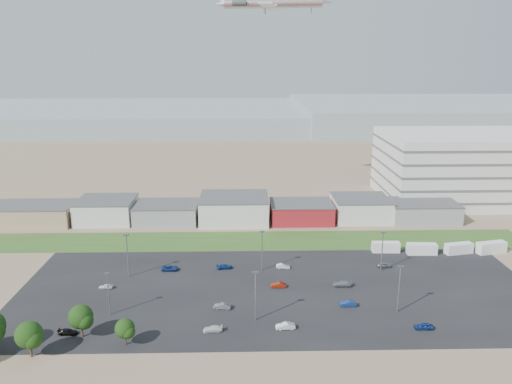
{
  "coord_description": "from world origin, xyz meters",
  "views": [
    {
      "loc": [
        -2.51,
        -85.52,
        52.54
      ],
      "look_at": [
        0.02,
        22.0,
        23.09
      ],
      "focal_mm": 35.0,
      "sensor_mm": 36.0,
      "label": 1
    }
  ],
  "objects_px": {
    "parked_car_1": "(348,304)",
    "parked_car_13": "(285,326)",
    "parked_car_2": "(424,326)",
    "parked_car_4": "(222,306)",
    "parked_car_6": "(225,266)",
    "parked_car_8": "(384,265)",
    "parked_car_11": "(283,266)",
    "box_trailer_a": "(386,247)",
    "parked_car_7": "(278,285)",
    "parked_car_9": "(170,268)",
    "parked_car_12": "(342,284)",
    "parked_car_5": "(106,286)",
    "airliner": "(273,3)",
    "parked_car_3": "(213,329)",
    "parked_car_10": "(68,332)"
  },
  "relations": [
    {
      "from": "parked_car_1",
      "to": "parked_car_13",
      "type": "height_order",
      "value": "parked_car_13"
    },
    {
      "from": "parked_car_2",
      "to": "parked_car_4",
      "type": "xyz_separation_m",
      "value": [
        -40.43,
        9.19,
        -0.01
      ]
    },
    {
      "from": "parked_car_6",
      "to": "parked_car_4",
      "type": "bearing_deg",
      "value": 173.61
    },
    {
      "from": "parked_car_1",
      "to": "parked_car_4",
      "type": "height_order",
      "value": "parked_car_4"
    },
    {
      "from": "parked_car_8",
      "to": "parked_car_11",
      "type": "relative_size",
      "value": 1.05
    },
    {
      "from": "box_trailer_a",
      "to": "parked_car_7",
      "type": "xyz_separation_m",
      "value": [
        -31.2,
        -21.3,
        -0.82
      ]
    },
    {
      "from": "parked_car_7",
      "to": "parked_car_13",
      "type": "relative_size",
      "value": 0.92
    },
    {
      "from": "parked_car_7",
      "to": "parked_car_13",
      "type": "height_order",
      "value": "parked_car_13"
    },
    {
      "from": "parked_car_1",
      "to": "parked_car_9",
      "type": "distance_m",
      "value": 45.79
    },
    {
      "from": "parked_car_11",
      "to": "parked_car_12",
      "type": "relative_size",
      "value": 0.8
    },
    {
      "from": "parked_car_5",
      "to": "airliner",
      "type": "bearing_deg",
      "value": 148.54
    },
    {
      "from": "parked_car_6",
      "to": "parked_car_11",
      "type": "distance_m",
      "value": 14.98
    },
    {
      "from": "parked_car_1",
      "to": "parked_car_8",
      "type": "bearing_deg",
      "value": 146.73
    },
    {
      "from": "airliner",
      "to": "parked_car_13",
      "type": "relative_size",
      "value": 10.72
    },
    {
      "from": "parked_car_4",
      "to": "parked_car_13",
      "type": "distance_m",
      "value": 15.48
    },
    {
      "from": "parked_car_1",
      "to": "parked_car_3",
      "type": "relative_size",
      "value": 0.99
    },
    {
      "from": "box_trailer_a",
      "to": "parked_car_10",
      "type": "height_order",
      "value": "box_trailer_a"
    },
    {
      "from": "parked_car_8",
      "to": "parked_car_12",
      "type": "height_order",
      "value": "parked_car_12"
    },
    {
      "from": "airliner",
      "to": "parked_car_11",
      "type": "distance_m",
      "value": 95.64
    },
    {
      "from": "parked_car_11",
      "to": "parked_car_12",
      "type": "distance_m",
      "value": 16.86
    },
    {
      "from": "parked_car_7",
      "to": "parked_car_8",
      "type": "height_order",
      "value": "parked_car_8"
    },
    {
      "from": "box_trailer_a",
      "to": "parked_car_10",
      "type": "bearing_deg",
      "value": -149.38
    },
    {
      "from": "parked_car_10",
      "to": "parked_car_4",
      "type": "bearing_deg",
      "value": -68.7
    },
    {
      "from": "parked_car_8",
      "to": "parked_car_11",
      "type": "xyz_separation_m",
      "value": [
        -26.05,
        0.03,
        -0.05
      ]
    },
    {
      "from": "parked_car_2",
      "to": "parked_car_6",
      "type": "xyz_separation_m",
      "value": [
        -40.69,
        30.13,
        -0.04
      ]
    },
    {
      "from": "parked_car_1",
      "to": "parked_car_2",
      "type": "relative_size",
      "value": 1.01
    },
    {
      "from": "parked_car_8",
      "to": "parked_car_2",
      "type": "bearing_deg",
      "value": 174.33
    },
    {
      "from": "parked_car_3",
      "to": "parked_car_9",
      "type": "distance_m",
      "value": 31.82
    },
    {
      "from": "parked_car_8",
      "to": "parked_car_9",
      "type": "bearing_deg",
      "value": 85.64
    },
    {
      "from": "parked_car_3",
      "to": "parked_car_7",
      "type": "bearing_deg",
      "value": 140.8
    },
    {
      "from": "parked_car_1",
      "to": "parked_car_10",
      "type": "height_order",
      "value": "parked_car_1"
    },
    {
      "from": "box_trailer_a",
      "to": "parked_car_7",
      "type": "height_order",
      "value": "box_trailer_a"
    },
    {
      "from": "parked_car_4",
      "to": "parked_car_8",
      "type": "xyz_separation_m",
      "value": [
        40.76,
        20.82,
        0.01
      ]
    },
    {
      "from": "parked_car_9",
      "to": "parked_car_13",
      "type": "xyz_separation_m",
      "value": [
        26.98,
        -28.67,
        0.03
      ]
    },
    {
      "from": "parked_car_2",
      "to": "parked_car_4",
      "type": "bearing_deg",
      "value": -99.98
    },
    {
      "from": "parked_car_9",
      "to": "parked_car_10",
      "type": "xyz_separation_m",
      "value": [
        -15.62,
        -29.72,
        -0.06
      ]
    },
    {
      "from": "parked_car_7",
      "to": "parked_car_11",
      "type": "relative_size",
      "value": 1.01
    },
    {
      "from": "parked_car_9",
      "to": "parked_car_2",
      "type": "bearing_deg",
      "value": -118.35
    },
    {
      "from": "airliner",
      "to": "parked_car_7",
      "type": "height_order",
      "value": "airliner"
    },
    {
      "from": "parked_car_11",
      "to": "parked_car_10",
      "type": "bearing_deg",
      "value": 128.63
    },
    {
      "from": "airliner",
      "to": "parked_car_3",
      "type": "distance_m",
      "value": 119.41
    },
    {
      "from": "parked_car_4",
      "to": "parked_car_11",
      "type": "bearing_deg",
      "value": 151.48
    },
    {
      "from": "parked_car_1",
      "to": "parked_car_9",
      "type": "height_order",
      "value": "parked_car_1"
    },
    {
      "from": "parked_car_3",
      "to": "box_trailer_a",
      "type": "bearing_deg",
      "value": 129.21
    },
    {
      "from": "parked_car_3",
      "to": "parked_car_10",
      "type": "relative_size",
      "value": 1.02
    },
    {
      "from": "parked_car_2",
      "to": "parked_car_8",
      "type": "xyz_separation_m",
      "value": [
        0.34,
        30.01,
        -0.0
      ]
    },
    {
      "from": "parked_car_2",
      "to": "parked_car_1",
      "type": "bearing_deg",
      "value": -123.66
    },
    {
      "from": "parked_car_2",
      "to": "parked_car_10",
      "type": "xyz_separation_m",
      "value": [
        -70.07,
        -0.35,
        -0.09
      ]
    },
    {
      "from": "box_trailer_a",
      "to": "parked_car_8",
      "type": "xyz_separation_m",
      "value": [
        -3.21,
        -10.45,
        -0.78
      ]
    },
    {
      "from": "parked_car_2",
      "to": "parked_car_6",
      "type": "distance_m",
      "value": 50.63
    }
  ]
}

